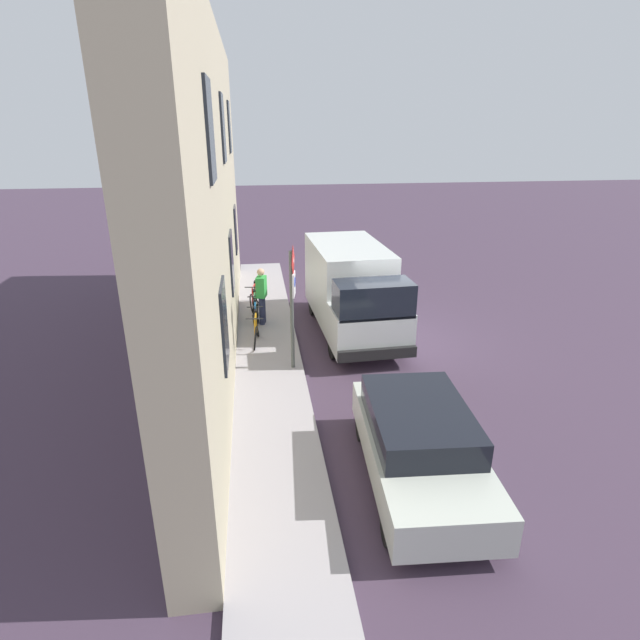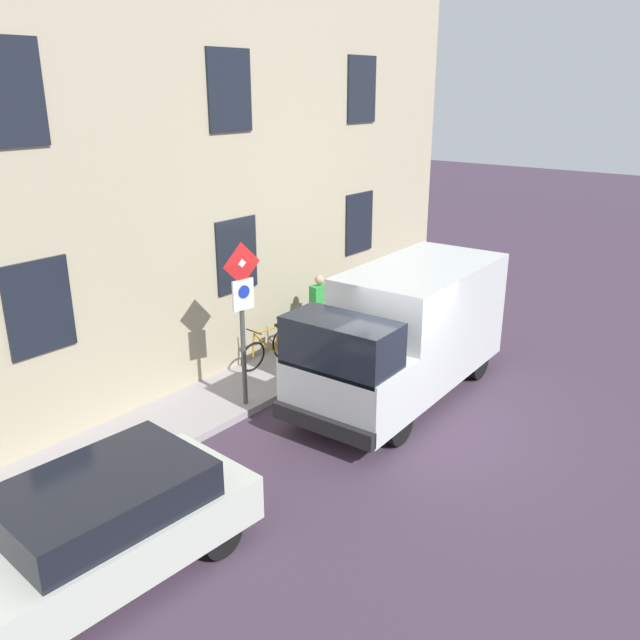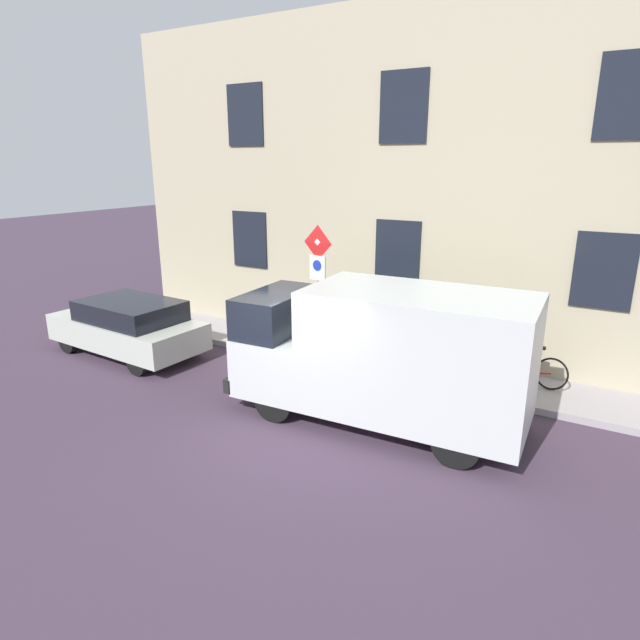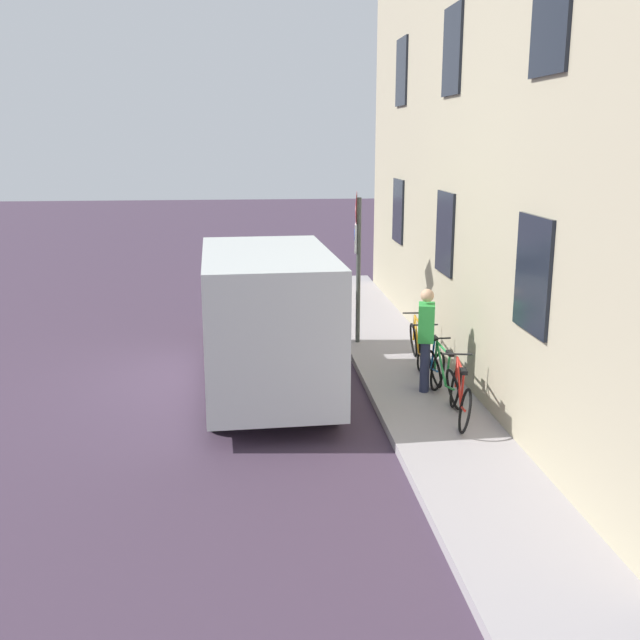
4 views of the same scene
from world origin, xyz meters
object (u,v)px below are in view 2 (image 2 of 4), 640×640
(delivery_van, at_px, (405,331))
(pedestrian, at_px, (320,309))
(parked_hatchback, at_px, (98,528))
(bicycle_red, at_px, (347,315))
(bicycle_green, at_px, (324,325))
(bicycle_blue, at_px, (299,336))
(sign_post_stacked, at_px, (243,302))
(bicycle_orange, at_px, (271,348))

(delivery_van, distance_m, pedestrian, 2.70)
(parked_hatchback, xyz_separation_m, bicycle_red, (2.68, -8.77, -0.22))
(bicycle_red, distance_m, bicycle_green, 0.92)
(delivery_van, relative_size, bicycle_blue, 3.16)
(parked_hatchback, bearing_deg, sign_post_stacked, -154.46)
(parked_hatchback, bearing_deg, bicycle_blue, -155.48)
(bicycle_orange, bearing_deg, pedestrian, 174.94)
(parked_hatchback, xyz_separation_m, bicycle_orange, (2.68, -6.01, -0.22))
(bicycle_red, relative_size, pedestrian, 1.00)
(sign_post_stacked, bearing_deg, bicycle_blue, -70.59)
(parked_hatchback, relative_size, bicycle_orange, 2.39)
(sign_post_stacked, distance_m, bicycle_green, 3.99)
(bicycle_green, distance_m, bicycle_blue, 0.92)
(bicycle_blue, bearing_deg, sign_post_stacked, 20.11)
(parked_hatchback, height_order, bicycle_blue, parked_hatchback)
(parked_hatchback, bearing_deg, bicycle_green, -157.78)
(bicycle_red, relative_size, bicycle_blue, 1.00)
(parked_hatchback, bearing_deg, bicycle_red, -159.64)
(bicycle_orange, bearing_deg, bicycle_green, -176.54)
(bicycle_green, bearing_deg, bicycle_red, 178.41)
(parked_hatchback, bearing_deg, pedestrian, -158.20)
(sign_post_stacked, bearing_deg, bicycle_orange, -61.35)
(delivery_van, height_order, bicycle_blue, delivery_van)
(delivery_van, relative_size, bicycle_green, 3.16)
(delivery_van, xyz_separation_m, bicycle_green, (2.82, -1.05, -0.82))
(delivery_van, relative_size, bicycle_orange, 3.16)
(parked_hatchback, distance_m, bicycle_red, 9.17)
(sign_post_stacked, relative_size, bicycle_blue, 1.74)
(sign_post_stacked, height_order, bicycle_orange, sign_post_stacked)
(sign_post_stacked, distance_m, bicycle_red, 4.82)
(bicycle_green, bearing_deg, pedestrian, 23.96)
(delivery_van, height_order, pedestrian, delivery_van)
(bicycle_orange, relative_size, pedestrian, 1.00)
(bicycle_red, height_order, bicycle_green, same)
(bicycle_red, xyz_separation_m, bicycle_orange, (-0.00, 2.76, 0.00))
(bicycle_red, height_order, pedestrian, pedestrian)
(bicycle_green, bearing_deg, parked_hatchback, 17.19)
(bicycle_red, bearing_deg, delivery_van, 63.64)
(bicycle_red, height_order, bicycle_blue, same)
(parked_hatchback, relative_size, pedestrian, 2.38)
(bicycle_blue, xyz_separation_m, bicycle_orange, (0.00, 0.92, 0.00))
(bicycle_green, relative_size, bicycle_orange, 1.00)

